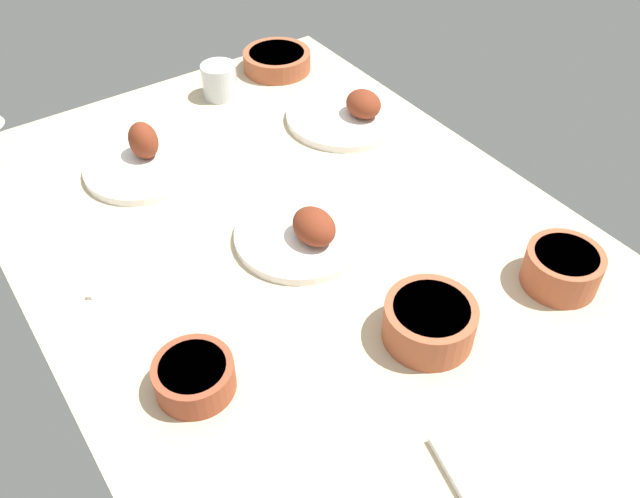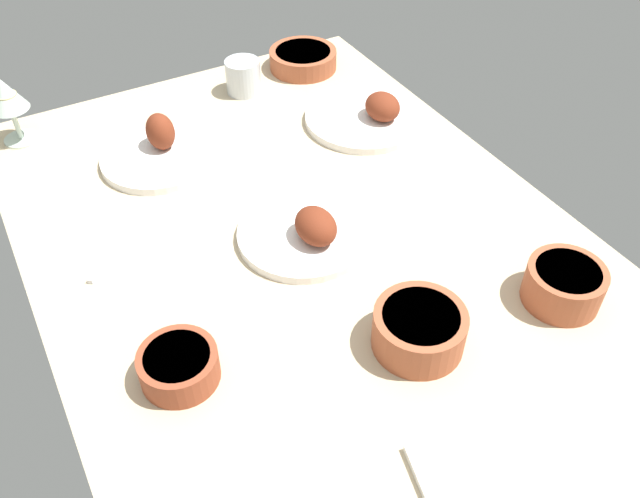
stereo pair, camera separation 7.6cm
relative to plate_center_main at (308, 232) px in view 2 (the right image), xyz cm
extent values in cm
cube|color=#C6B28E|center=(5.06, -0.38, -3.80)|extent=(140.00, 90.00, 4.00)
cylinder|color=white|center=(-0.77, -0.22, -1.00)|extent=(23.11, 23.11, 1.60)
ellipsoid|color=maroon|center=(1.95, 0.56, 2.51)|extent=(8.66, 6.64, 5.89)
cylinder|color=white|center=(-27.08, 28.55, -1.00)|extent=(25.34, 25.34, 1.60)
ellipsoid|color=maroon|center=(-24.45, 31.32, 2.44)|extent=(8.17, 6.94, 5.74)
cylinder|color=white|center=(-34.91, -14.82, -1.00)|extent=(22.51, 22.51, 1.60)
ellipsoid|color=maroon|center=(-37.10, -12.89, 3.25)|extent=(6.77, 5.54, 7.50)
cylinder|color=brown|center=(16.60, -29.54, 0.63)|extent=(11.33, 11.33, 4.85)
cylinder|color=white|center=(16.60, -29.54, 2.55)|extent=(9.29, 9.29, 1.00)
cylinder|color=#A35133|center=(28.19, 3.14, 1.42)|extent=(13.71, 13.71, 6.44)
cylinder|color=#9E3314|center=(28.19, 3.14, 4.14)|extent=(11.25, 11.25, 1.00)
cylinder|color=#A35133|center=(-54.38, 28.43, 0.46)|extent=(15.99, 15.99, 4.50)
cylinder|color=brown|center=(-54.38, 28.43, 2.21)|extent=(13.11, 13.11, 1.00)
cylinder|color=#A35133|center=(31.89, 28.02, 1.42)|extent=(12.20, 12.20, 6.44)
cylinder|color=#4C192D|center=(31.89, 28.02, 4.14)|extent=(10.01, 10.01, 1.00)
cylinder|color=silver|center=(-56.01, -37.11, -1.55)|extent=(7.00, 7.00, 0.50)
cylinder|color=silver|center=(-56.01, -37.11, 2.20)|extent=(1.00, 1.00, 7.00)
cone|color=silver|center=(-56.01, -37.11, 8.95)|extent=(7.60, 7.60, 6.50)
cylinder|color=beige|center=(-56.01, -37.11, 7.50)|extent=(4.18, 4.18, 2.80)
cylinder|color=silver|center=(-51.26, 11.40, 1.99)|extent=(7.84, 7.84, 7.56)
cube|color=white|center=(50.65, -4.91, -1.20)|extent=(17.97, 14.89, 1.20)
cube|color=silver|center=(-14.94, -29.90, -1.40)|extent=(14.68, 12.77, 0.80)
camera|label=1|loc=(71.11, -46.30, 76.05)|focal=37.19mm
camera|label=2|loc=(75.16, -39.84, 76.05)|focal=37.19mm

